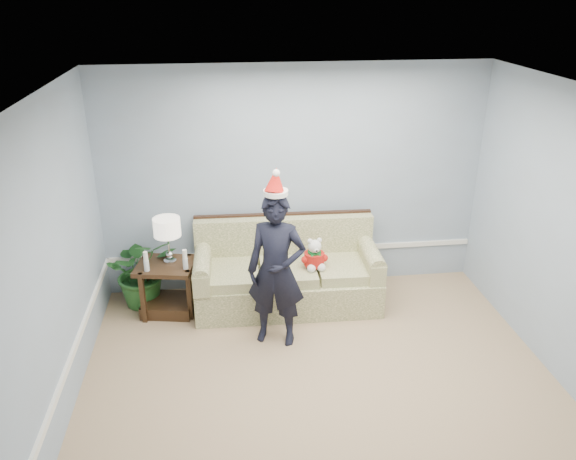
% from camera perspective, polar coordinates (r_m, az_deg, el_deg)
% --- Properties ---
extents(room_shell, '(4.54, 5.04, 2.74)m').
position_cam_1_polar(room_shell, '(4.34, 4.98, -5.63)').
color(room_shell, tan).
rests_on(room_shell, ground).
extents(wainscot_trim, '(4.49, 4.99, 0.06)m').
position_cam_1_polar(wainscot_trim, '(5.74, -9.50, -8.37)').
color(wainscot_trim, white).
rests_on(wainscot_trim, room_shell).
extents(sofa, '(2.13, 0.95, 0.99)m').
position_cam_1_polar(sofa, '(6.58, -0.13, -4.56)').
color(sofa, '#4D5D2C').
rests_on(sofa, room_shell).
extents(side_table, '(0.71, 0.63, 0.61)m').
position_cam_1_polar(side_table, '(6.58, -12.09, -6.25)').
color(side_table, '#3C2715').
rests_on(side_table, room_shell).
extents(table_lamp, '(0.30, 0.30, 0.53)m').
position_cam_1_polar(table_lamp, '(6.27, -12.19, 0.09)').
color(table_lamp, silver).
rests_on(table_lamp, side_table).
extents(candle_pair, '(0.47, 0.06, 0.23)m').
position_cam_1_polar(candle_pair, '(6.24, -12.32, -3.10)').
color(candle_pair, silver).
rests_on(candle_pair, side_table).
extents(houseplant, '(0.92, 0.84, 0.87)m').
position_cam_1_polar(houseplant, '(6.71, -14.55, -3.99)').
color(houseplant, '#245C26').
rests_on(houseplant, room_shell).
extents(man, '(0.69, 0.56, 1.64)m').
position_cam_1_polar(man, '(5.67, -1.18, -4.14)').
color(man, black).
rests_on(man, room_shell).
extents(santa_hat, '(0.31, 0.34, 0.28)m').
position_cam_1_polar(santa_hat, '(5.31, -1.28, 4.85)').
color(santa_hat, white).
rests_on(santa_hat, man).
extents(teddy_bear, '(0.25, 0.27, 0.37)m').
position_cam_1_polar(teddy_bear, '(6.31, 2.70, -2.79)').
color(teddy_bear, white).
rests_on(teddy_bear, sofa).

